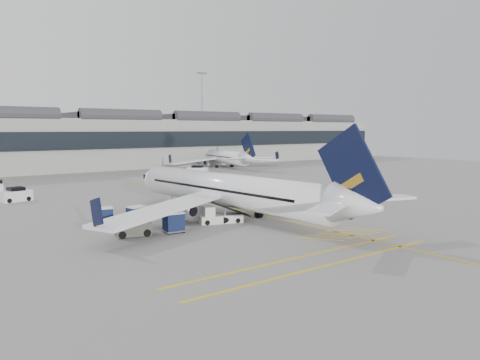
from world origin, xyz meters
TOP-DOWN VIEW (x-y plane):
  - ground at (0.00, 0.00)m, footprint 220.00×220.00m
  - terminal at (0.00, 71.93)m, footprint 200.00×20.45m
  - apron_markings at (10.00, 10.00)m, footprint 0.25×60.00m
  - airliner_main at (6.54, 4.39)m, footprint 31.84×34.89m
  - airliner_far at (41.43, 56.43)m, footprint 27.80×30.57m
  - belt_loader at (4.25, 3.27)m, footprint 5.12×2.82m
  - baggage_cart_a at (2.42, 8.75)m, footprint 1.88×1.73m
  - baggage_cart_b at (-1.30, 2.09)m, footprint 1.82×1.56m
  - baggage_cart_c at (-2.47, 6.95)m, footprint 1.87×1.63m
  - baggage_cart_d at (-4.82, 8.81)m, footprint 1.84×1.64m
  - ramp_agent_a at (3.72, 4.31)m, footprint 0.65×0.67m
  - ramp_agent_b at (2.04, 6.17)m, footprint 1.08×0.92m
  - pushback_tug at (-4.57, 3.09)m, footprint 3.14×2.35m
  - safety_cone_nose at (10.32, 24.66)m, footprint 0.41×0.41m
  - safety_cone_engine at (11.35, 5.38)m, footprint 0.39×0.39m
  - service_van_left at (-8.23, 29.14)m, footprint 3.69×2.31m
  - service_van_right at (26.54, 43.05)m, footprint 4.21×4.11m

SIDE VIEW (x-z plane):
  - ground at x=0.00m, z-range 0.00..0.00m
  - apron_markings at x=10.00m, z-range 0.00..0.01m
  - safety_cone_engine at x=11.35m, z-range 0.00..0.54m
  - safety_cone_nose at x=10.32m, z-range 0.00..0.56m
  - belt_loader at x=4.25m, z-range -0.42..1.61m
  - pushback_tug at x=-4.57m, z-range -0.09..1.48m
  - ramp_agent_a at x=3.72m, z-range 0.00..1.55m
  - service_van_left at x=-8.23m, z-range -0.09..1.67m
  - baggage_cart_a at x=2.42m, z-range 0.06..1.65m
  - baggage_cart_d at x=-4.82m, z-range 0.06..1.71m
  - service_van_right at x=26.54m, z-range -0.11..1.91m
  - baggage_cart_c at x=-2.47m, z-range 0.06..1.82m
  - baggage_cart_b at x=-1.30m, z-range 0.06..1.85m
  - ramp_agent_b at x=2.04m, z-range 0.00..1.96m
  - airliner_far at x=41.43m, z-range -1.68..6.48m
  - airliner_main at x=6.54m, z-range -1.91..7.36m
  - terminal at x=0.00m, z-range -0.06..12.34m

